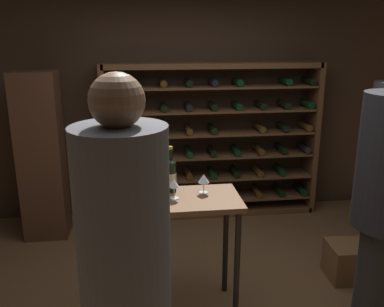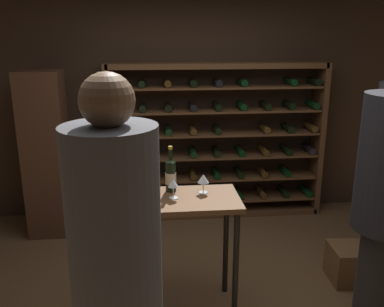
{
  "view_description": "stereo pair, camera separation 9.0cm",
  "coord_description": "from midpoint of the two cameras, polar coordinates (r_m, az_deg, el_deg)",
  "views": [
    {
      "loc": [
        -0.51,
        -2.8,
        2.1
      ],
      "look_at": [
        -0.12,
        0.21,
        1.23
      ],
      "focal_mm": 38.75,
      "sensor_mm": 36.0,
      "label": 1
    },
    {
      "loc": [
        -0.42,
        -2.81,
        2.1
      ],
      "look_at": [
        -0.12,
        0.21,
        1.23
      ],
      "focal_mm": 38.75,
      "sensor_mm": 36.0,
      "label": 2
    }
  ],
  "objects": [
    {
      "name": "wine_bottle_green_slim",
      "position": [
        3.14,
        -2.13,
        -2.95
      ],
      "size": [
        0.08,
        0.08,
        0.36
      ],
      "color": "black",
      "rests_on": "tasting_table"
    },
    {
      "name": "tasting_table",
      "position": [
        3.12,
        -1.07,
        -8.72
      ],
      "size": [
        0.91,
        0.5,
        0.95
      ],
      "color": "brown",
      "rests_on": "ground"
    },
    {
      "name": "wine_glass_stemmed_right",
      "position": [
        3.12,
        2.4,
        -3.58
      ],
      "size": [
        0.08,
        0.08,
        0.15
      ],
      "color": "silver",
      "rests_on": "tasting_table"
    },
    {
      "name": "person_bystander_red_print",
      "position": [
        1.95,
        -9.02,
        -15.32
      ],
      "size": [
        0.41,
        0.41,
        1.96
      ],
      "rotation": [
        0.0,
        0.0,
        -2.65
      ],
      "color": "#252525",
      "rests_on": "ground"
    },
    {
      "name": "wine_bottle_gold_foil",
      "position": [
        2.96,
        -7.23,
        -4.09
      ],
      "size": [
        0.07,
        0.07,
        0.38
      ],
      "color": "#4C3314",
      "rests_on": "tasting_table"
    },
    {
      "name": "wine_glass_stemmed_center",
      "position": [
        3.01,
        -1.75,
        -4.22
      ],
      "size": [
        0.08,
        0.08,
        0.15
      ],
      "color": "silver",
      "rests_on": "tasting_table"
    },
    {
      "name": "display_cabinet",
      "position": [
        4.59,
        -18.91,
        -0.29
      ],
      "size": [
        0.44,
        0.36,
        1.76
      ],
      "primitive_type": "cube",
      "color": "#4C2D1E",
      "rests_on": "ground"
    },
    {
      "name": "wine_rack",
      "position": [
        4.84,
        3.87,
        1.61
      ],
      "size": [
        2.5,
        0.32,
        1.8
      ],
      "color": "brown",
      "rests_on": "ground"
    },
    {
      "name": "back_wall",
      "position": [
        4.9,
        -0.18,
        8.01
      ],
      "size": [
        5.01,
        0.1,
        2.84
      ],
      "primitive_type": "cube",
      "color": "#332319",
      "rests_on": "ground"
    },
    {
      "name": "wine_crate",
      "position": [
        4.07,
        22.43,
        -13.81
      ],
      "size": [
        0.5,
        0.37,
        0.32
      ],
      "primitive_type": "cube",
      "rotation": [
        0.0,
        0.0,
        -0.06
      ],
      "color": "brown",
      "rests_on": "ground"
    }
  ]
}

